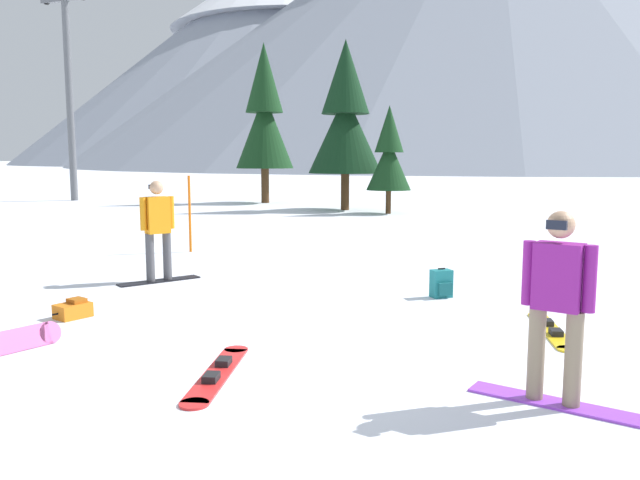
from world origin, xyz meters
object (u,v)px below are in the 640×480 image
Objects in this scene: loose_snowboard_near_right at (551,330)px; pine_tree_leaning at (264,116)px; backpack_teal at (442,284)px; trail_marker_pole at (190,214)px; pine_tree_broad at (345,118)px; pine_tree_short at (389,155)px; backpack_orange at (73,310)px; snowboarder_foreground at (557,303)px; loose_snowboard_far_spare at (218,373)px; ski_lift_tower at (69,86)px; snowboarder_midground at (158,228)px.

pine_tree_leaning is at bearing 126.83° from loose_snowboard_near_right.
pine_tree_leaning reaches higher than backpack_teal.
pine_tree_broad reaches higher than trail_marker_pole.
backpack_teal is 7.04m from trail_marker_pole.
trail_marker_pole is at bearing -95.91° from pine_tree_short.
pine_tree_broad is (-9.26, 16.80, 3.84)m from loose_snowboard_near_right.
pine_tree_broad is (-1.01, 12.80, 2.97)m from trail_marker_pole.
loose_snowboard_near_right is 3.37× the size of backpack_orange.
snowboarder_foreground is 19.74m from pine_tree_short.
loose_snowboard_far_spare is at bearing -62.95° from pine_tree_leaning.
pine_tree_leaning is at bearing 125.47° from backpack_teal.
pine_tree_leaning is 1.81× the size of pine_tree_short.
backpack_orange is 17.81m from pine_tree_short.
pine_tree_broad reaches higher than backpack_orange.
ski_lift_tower is at bearing -167.03° from pine_tree_leaning.
ski_lift_tower reaches higher than pine_tree_short.
loose_snowboard_near_right is 1.03× the size of trail_marker_pole.
loose_snowboard_far_spare is 29.93m from ski_lift_tower.
ski_lift_tower is at bearing 141.41° from trail_marker_pole.
backpack_teal reaches higher than backpack_orange.
pine_tree_short reaches higher than trail_marker_pole.
pine_tree_broad is (-7.53, 15.36, 3.65)m from backpack_teal.
ski_lift_tower is (-22.77, 15.52, 5.66)m from backpack_teal.
pine_tree_leaning reaches higher than pine_tree_short.
pine_tree_short is at bearing 92.92° from backpack_orange.
snowboarder_foreground is 0.41× the size of pine_tree_short.
backpack_orange is 26.92m from ski_lift_tower.
ski_lift_tower is (-15.23, 0.16, 2.01)m from pine_tree_broad.
pine_tree_broad is at bearing 115.97° from snowboarder_foreground.
backpack_orange reaches higher than loose_snowboard_far_spare.
pine_tree_broad is at bearing 94.52° from trail_marker_pole.
backpack_teal is 22.26m from pine_tree_leaning.
backpack_teal is (1.30, 4.50, 0.19)m from loose_snowboard_far_spare.
loose_snowboard_near_right is 17.44m from pine_tree_short.
snowboarder_foreground is at bearing -64.03° from pine_tree_broad.
backpack_teal is 15.44m from pine_tree_short.
loose_snowboard_far_spare is (-3.03, -3.06, -0.00)m from loose_snowboard_near_right.
backpack_teal is (4.93, 0.71, -0.74)m from snowboarder_midground.
backpack_teal is at bearing -63.87° from pine_tree_broad.
ski_lift_tower reaches higher than loose_snowboard_far_spare.
backpack_orange is (-6.28, 0.68, -0.81)m from snowboarder_foreground.
loose_snowboard_near_right is at bearing 16.88° from backpack_orange.
pine_tree_short is (-4.00, 18.85, 2.30)m from loose_snowboard_far_spare.
snowboarder_midground is 0.17× the size of ski_lift_tower.
pine_tree_leaning is (-11.40, 22.34, 4.19)m from loose_snowboard_far_spare.
loose_snowboard_near_right is at bearing -39.78° from backpack_teal.
pine_tree_broad reaches higher than loose_snowboard_far_spare.
backpack_teal is at bearing -69.72° from pine_tree_short.
pine_tree_leaning reaches higher than trail_marker_pole.
loose_snowboard_far_spare is 25.43m from pine_tree_leaning.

